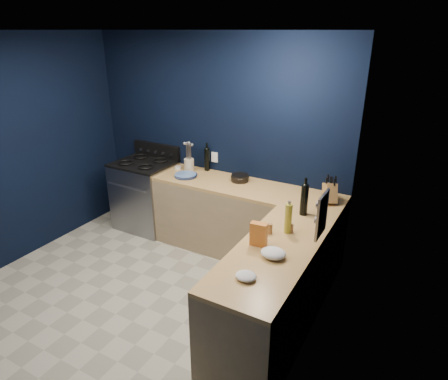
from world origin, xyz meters
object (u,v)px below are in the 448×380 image
Objects in this scene: plate_stack at (186,175)px; utensil_crock at (189,165)px; gas_range at (146,196)px; knife_block at (330,193)px; crouton_bag at (259,234)px.

plate_stack is 1.70× the size of utensil_crock.
gas_range is 3.36× the size of plate_stack.
knife_block is at bearing 3.67° from plate_stack.
crouton_bag reaches higher than utensil_crock.
gas_range is at bearing 146.54° from crouton_bag.
crouton_bag reaches higher than gas_range.
plate_stack is at bearing -68.05° from utensil_crock.
plate_stack reaches higher than gas_range.
knife_block is 0.98× the size of crouton_bag.
plate_stack is 1.33× the size of knife_block.
knife_block is (1.77, 0.11, 0.09)m from plate_stack.
utensil_crock reaches higher than plate_stack.
plate_stack is 0.23m from utensil_crock.
gas_range is at bearing -167.47° from utensil_crock.
knife_block is (1.86, -0.09, 0.02)m from utensil_crock.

